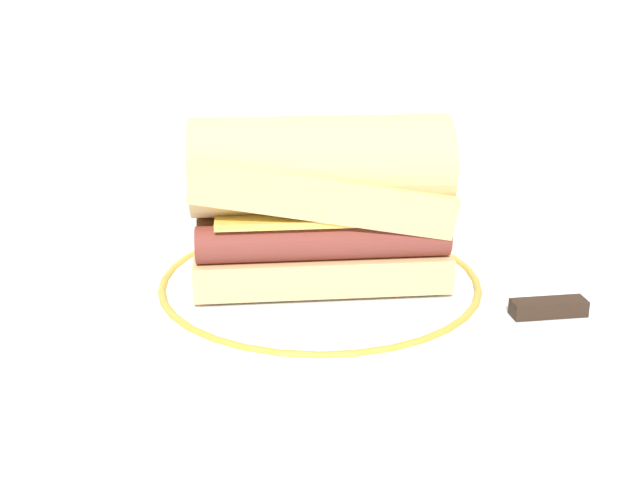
{
  "coord_description": "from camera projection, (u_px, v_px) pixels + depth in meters",
  "views": [
    {
      "loc": [
        -0.12,
        -0.51,
        0.24
      ],
      "look_at": [
        -0.02,
        0.02,
        0.04
      ],
      "focal_mm": 42.6,
      "sensor_mm": 36.0,
      "label": 1
    }
  ],
  "objects": [
    {
      "name": "salt_shaker",
      "position": [
        404.0,
        173.0,
        0.78
      ],
      "size": [
        0.03,
        0.03,
        0.07
      ],
      "color": "white",
      "rests_on": "ground_plane"
    },
    {
      "name": "drinking_glass",
      "position": [
        188.0,
        179.0,
        0.73
      ],
      "size": [
        0.07,
        0.07,
        0.11
      ],
      "color": "silver",
      "rests_on": "ground_plane"
    },
    {
      "name": "butter_knife",
      "position": [
        596.0,
        307.0,
        0.56
      ],
      "size": [
        0.16,
        0.02,
        0.01
      ],
      "color": "silver",
      "rests_on": "ground_plane"
    },
    {
      "name": "plate",
      "position": [
        320.0,
        285.0,
        0.58
      ],
      "size": [
        0.27,
        0.27,
        0.01
      ],
      "color": "white",
      "rests_on": "ground_plane"
    },
    {
      "name": "ground_plane",
      "position": [
        353.0,
        302.0,
        0.57
      ],
      "size": [
        1.5,
        1.5,
        0.0
      ],
      "primitive_type": "plane",
      "color": "silver"
    },
    {
      "name": "sausage_sandwich",
      "position": [
        320.0,
        199.0,
        0.56
      ],
      "size": [
        0.2,
        0.1,
        0.12
      ],
      "rotation": [
        0.0,
        0.0,
        -0.09
      ],
      "color": "tan",
      "rests_on": "plate"
    }
  ]
}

